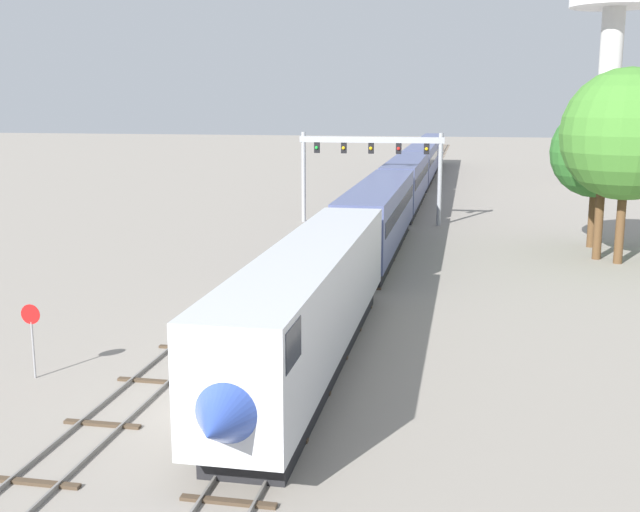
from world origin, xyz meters
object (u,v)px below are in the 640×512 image
at_px(stop_sign, 32,330).
at_px(trackside_tree_mid, 604,148).
at_px(passenger_train, 407,181).
at_px(trackside_tree_left, 627,135).
at_px(signal_gantry, 371,157).
at_px(trackside_tree_right, 597,152).
at_px(water_tower, 615,4).

height_order(stop_sign, trackside_tree_mid, trackside_tree_mid).
distance_m(passenger_train, trackside_tree_mid, 26.91).
distance_m(passenger_train, trackside_tree_left, 28.67).
bearing_deg(signal_gantry, trackside_tree_left, -36.90).
bearing_deg(passenger_train, stop_sign, -101.36).
relative_size(stop_sign, trackside_tree_mid, 0.29).
xyz_separation_m(passenger_train, trackside_tree_right, (14.55, -17.89, 4.12)).
bearing_deg(trackside_tree_left, water_tower, 82.47).
xyz_separation_m(trackside_tree_left, trackside_tree_right, (-0.89, 5.62, -1.47)).
xyz_separation_m(trackside_tree_left, trackside_tree_mid, (-1.14, 1.20, -0.92)).
height_order(passenger_train, trackside_tree_left, trackside_tree_left).
xyz_separation_m(passenger_train, signal_gantry, (-2.25, -10.22, 3.03)).
distance_m(trackside_tree_mid, trackside_tree_right, 4.45).
distance_m(passenger_train, stop_sign, 50.78).
relative_size(water_tower, stop_sign, 9.19).
bearing_deg(trackside_tree_mid, water_tower, 80.88).
relative_size(passenger_train, trackside_tree_right, 11.58).
bearing_deg(trackside_tree_right, signal_gantry, 155.46).
bearing_deg(stop_sign, trackside_tree_left, 45.92).
xyz_separation_m(stop_sign, trackside_tree_right, (24.55, 31.89, 4.86)).
xyz_separation_m(passenger_train, water_tower, (21.63, 23.27, 18.49)).
bearing_deg(trackside_tree_mid, passenger_train, 122.68).
height_order(passenger_train, trackside_tree_right, trackside_tree_right).
bearing_deg(signal_gantry, passenger_train, 77.58).
height_order(signal_gantry, trackside_tree_left, trackside_tree_left).
distance_m(passenger_train, trackside_tree_right, 23.43).
bearing_deg(water_tower, passenger_train, -132.90).
bearing_deg(trackside_tree_left, signal_gantry, 143.10).
bearing_deg(passenger_train, signal_gantry, -102.42).
height_order(signal_gantry, water_tower, water_tower).
bearing_deg(trackside_tree_mid, trackside_tree_left, -46.59).
relative_size(passenger_train, water_tower, 4.35).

